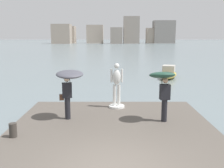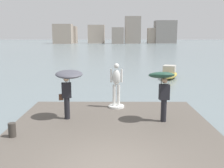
% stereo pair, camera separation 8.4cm
% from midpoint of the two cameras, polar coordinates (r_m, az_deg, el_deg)
% --- Properties ---
extents(ground_plane, '(400.00, 400.00, 0.00)m').
position_cam_midpoint_polar(ground_plane, '(46.33, -0.11, 5.81)').
color(ground_plane, slate).
extents(pier, '(7.54, 9.92, 0.40)m').
position_cam_midpoint_polar(pier, '(8.87, -0.24, -13.01)').
color(pier, '#564F47').
rests_on(pier, ground).
extents(statue_white_figure, '(0.74, 0.74, 2.07)m').
position_cam_midpoint_polar(statue_white_figure, '(12.28, 0.74, -0.94)').
color(statue_white_figure, white).
rests_on(statue_white_figure, pier).
extents(onlooker_left, '(1.25, 1.27, 2.00)m').
position_cam_midpoint_polar(onlooker_left, '(10.64, -9.55, 0.75)').
color(onlooker_left, black).
rests_on(onlooker_left, pier).
extents(onlooker_right, '(1.10, 1.12, 2.03)m').
position_cam_midpoint_polar(onlooker_right, '(10.35, 10.59, 0.37)').
color(onlooker_right, black).
rests_on(onlooker_right, pier).
extents(mooring_bollard, '(0.25, 0.25, 0.48)m').
position_cam_midpoint_polar(mooring_bollard, '(9.50, -20.83, -9.27)').
color(mooring_bollard, '#38332D').
rests_on(mooring_bollard, pier).
extents(boat_near, '(2.51, 3.95, 1.10)m').
position_cam_midpoint_polar(boat_near, '(24.03, 11.83, 2.21)').
color(boat_near, '#B2993D').
rests_on(boat_near, ground).
extents(distant_skyline, '(56.18, 14.42, 12.26)m').
position_cam_midpoint_polar(distant_skyline, '(126.13, 0.92, 10.85)').
color(distant_skyline, gray).
rests_on(distant_skyline, ground).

